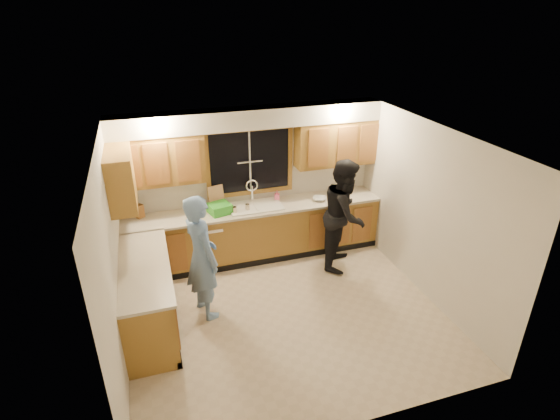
{
  "coord_description": "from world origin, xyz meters",
  "views": [
    {
      "loc": [
        -1.56,
        -4.62,
        3.94
      ],
      "look_at": [
        0.12,
        0.65,
        1.28
      ],
      "focal_mm": 28.0,
      "sensor_mm": 36.0,
      "label": 1
    }
  ],
  "objects_px": {
    "knife_block": "(139,211)",
    "man": "(202,257)",
    "stove": "(150,324)",
    "dish_crate": "(220,208)",
    "soap_bottle": "(277,196)",
    "sink": "(255,210)",
    "bowl": "(319,199)",
    "dishwasher": "(205,243)",
    "woman": "(345,214)"
  },
  "relations": [
    {
      "from": "sink",
      "to": "woman",
      "type": "relative_size",
      "value": 0.48
    },
    {
      "from": "dish_crate",
      "to": "soap_bottle",
      "type": "bearing_deg",
      "value": 10.08
    },
    {
      "from": "man",
      "to": "woman",
      "type": "distance_m",
      "value": 2.41
    },
    {
      "from": "bowl",
      "to": "knife_block",
      "type": "bearing_deg",
      "value": 175.16
    },
    {
      "from": "knife_block",
      "to": "woman",
      "type": "bearing_deg",
      "value": -48.79
    },
    {
      "from": "man",
      "to": "soap_bottle",
      "type": "height_order",
      "value": "man"
    },
    {
      "from": "stove",
      "to": "soap_bottle",
      "type": "height_order",
      "value": "soap_bottle"
    },
    {
      "from": "sink",
      "to": "bowl",
      "type": "xyz_separation_m",
      "value": [
        1.09,
        -0.07,
        0.08
      ]
    },
    {
      "from": "dish_crate",
      "to": "soap_bottle",
      "type": "height_order",
      "value": "soap_bottle"
    },
    {
      "from": "soap_bottle",
      "to": "stove",
      "type": "bearing_deg",
      "value": -138.41
    },
    {
      "from": "dishwasher",
      "to": "man",
      "type": "height_order",
      "value": "man"
    },
    {
      "from": "bowl",
      "to": "dishwasher",
      "type": "bearing_deg",
      "value": 178.33
    },
    {
      "from": "dish_crate",
      "to": "man",
      "type": "bearing_deg",
      "value": -111.39
    },
    {
      "from": "sink",
      "to": "soap_bottle",
      "type": "relative_size",
      "value": 4.92
    },
    {
      "from": "dish_crate",
      "to": "soap_bottle",
      "type": "distance_m",
      "value": 1.02
    },
    {
      "from": "bowl",
      "to": "sink",
      "type": "bearing_deg",
      "value": 176.27
    },
    {
      "from": "man",
      "to": "soap_bottle",
      "type": "relative_size",
      "value": 10.15
    },
    {
      "from": "man",
      "to": "knife_block",
      "type": "relative_size",
      "value": 8.48
    },
    {
      "from": "dishwasher",
      "to": "woman",
      "type": "height_order",
      "value": "woman"
    },
    {
      "from": "woman",
      "to": "knife_block",
      "type": "xyz_separation_m",
      "value": [
        -3.07,
        0.82,
        0.12
      ]
    },
    {
      "from": "dishwasher",
      "to": "sink",
      "type": "bearing_deg",
      "value": 0.99
    },
    {
      "from": "dishwasher",
      "to": "stove",
      "type": "relative_size",
      "value": 0.91
    },
    {
      "from": "stove",
      "to": "soap_bottle",
      "type": "relative_size",
      "value": 5.15
    },
    {
      "from": "soap_bottle",
      "to": "dish_crate",
      "type": "bearing_deg",
      "value": -169.92
    },
    {
      "from": "woman",
      "to": "knife_block",
      "type": "distance_m",
      "value": 3.18
    },
    {
      "from": "knife_block",
      "to": "man",
      "type": "bearing_deg",
      "value": -96.03
    },
    {
      "from": "sink",
      "to": "bowl",
      "type": "height_order",
      "value": "sink"
    },
    {
      "from": "soap_bottle",
      "to": "dishwasher",
      "type": "bearing_deg",
      "value": -173.08
    },
    {
      "from": "stove",
      "to": "knife_block",
      "type": "relative_size",
      "value": 4.3
    },
    {
      "from": "man",
      "to": "woman",
      "type": "height_order",
      "value": "woman"
    },
    {
      "from": "man",
      "to": "woman",
      "type": "xyz_separation_m",
      "value": [
        2.34,
        0.58,
        0.01
      ]
    },
    {
      "from": "sink",
      "to": "man",
      "type": "relative_size",
      "value": 0.49
    },
    {
      "from": "stove",
      "to": "man",
      "type": "bearing_deg",
      "value": 38.83
    },
    {
      "from": "knife_block",
      "to": "bowl",
      "type": "height_order",
      "value": "knife_block"
    },
    {
      "from": "woman",
      "to": "stove",
      "type": "bearing_deg",
      "value": 144.86
    },
    {
      "from": "dishwasher",
      "to": "dish_crate",
      "type": "xyz_separation_m",
      "value": [
        0.26,
        -0.02,
        0.59
      ]
    },
    {
      "from": "bowl",
      "to": "soap_bottle",
      "type": "bearing_deg",
      "value": 162.86
    },
    {
      "from": "knife_block",
      "to": "dish_crate",
      "type": "distance_m",
      "value": 1.22
    },
    {
      "from": "knife_block",
      "to": "soap_bottle",
      "type": "xyz_separation_m",
      "value": [
        2.2,
        -0.03,
        -0.02
      ]
    },
    {
      "from": "knife_block",
      "to": "dish_crate",
      "type": "relative_size",
      "value": 0.64
    },
    {
      "from": "dish_crate",
      "to": "stove",
      "type": "bearing_deg",
      "value": -124.15
    },
    {
      "from": "knife_block",
      "to": "sink",
      "type": "bearing_deg",
      "value": -39.36
    },
    {
      "from": "sink",
      "to": "dishwasher",
      "type": "height_order",
      "value": "sink"
    },
    {
      "from": "dishwasher",
      "to": "knife_block",
      "type": "height_order",
      "value": "knife_block"
    },
    {
      "from": "woman",
      "to": "bowl",
      "type": "xyz_separation_m",
      "value": [
        -0.19,
        0.58,
        0.05
      ]
    },
    {
      "from": "dish_crate",
      "to": "dishwasher",
      "type": "bearing_deg",
      "value": 174.55
    },
    {
      "from": "dishwasher",
      "to": "soap_bottle",
      "type": "relative_size",
      "value": 4.69
    },
    {
      "from": "stove",
      "to": "man",
      "type": "height_order",
      "value": "man"
    },
    {
      "from": "stove",
      "to": "woman",
      "type": "xyz_separation_m",
      "value": [
        3.08,
        1.18,
        0.45
      ]
    },
    {
      "from": "dish_crate",
      "to": "sink",
      "type": "bearing_deg",
      "value": 3.84
    }
  ]
}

